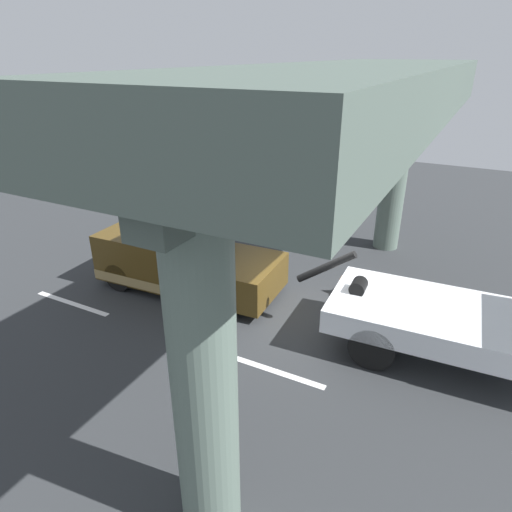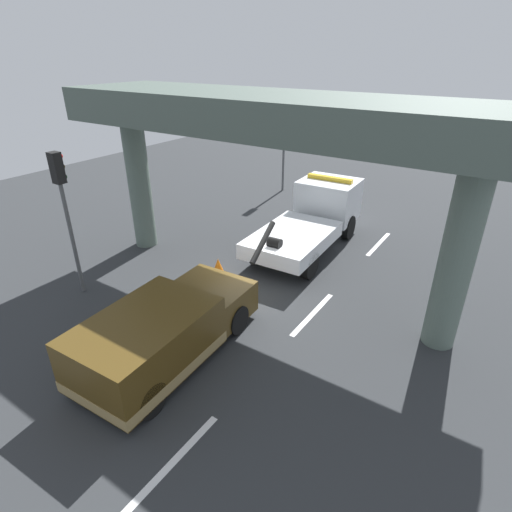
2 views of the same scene
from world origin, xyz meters
name	(u,v)px [view 2 (image 2 of 2)]	position (x,y,z in m)	size (l,w,h in m)	color
ground_plane	(251,293)	(0.00, 0.00, -0.05)	(60.00, 40.00, 0.10)	#2D3033
lane_stripe_west	(173,462)	(-6.00, -2.26, 0.00)	(2.60, 0.16, 0.01)	silver
lane_stripe_mid	(313,314)	(0.00, -2.26, 0.00)	(2.60, 0.16, 0.01)	silver
lane_stripe_east	(379,244)	(6.00, -2.26, 0.00)	(2.60, 0.16, 0.01)	silver
tow_truck_white	(314,216)	(4.57, 0.04, 1.20)	(7.30, 2.66, 2.46)	white
towed_van_green	(163,334)	(-3.89, 0.00, 0.78)	(5.29, 2.42, 1.58)	#4C3814
overpass_structure	(264,127)	(0.73, 0.00, 5.15)	(3.60, 13.34, 6.06)	#596B60
traffic_light_near	(63,194)	(-2.98, 4.66, 3.31)	(0.39, 0.32, 4.56)	#515456
traffic_light_far	(284,131)	(10.02, 4.66, 3.27)	(0.39, 0.32, 4.49)	#515456
traffic_cone_orange	(218,267)	(0.38, 1.65, 0.28)	(0.50, 0.50, 0.60)	orange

